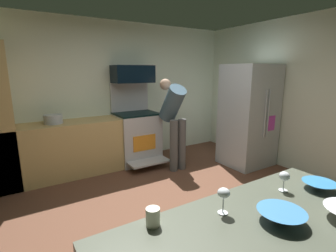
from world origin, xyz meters
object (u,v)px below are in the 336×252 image
Objects in this scene: mug_tea at (153,217)px; wine_glass_mid at (284,177)px; microwave at (133,74)px; mixing_bowl_large at (281,216)px; person_cook at (174,116)px; stock_pot at (53,119)px; mixing_bowl_prep at (319,186)px; wine_glass_near at (224,194)px; oven_range at (137,136)px; refrigerator at (248,116)px.

wine_glass_mid is at bearing -7.68° from mug_tea.
microwave is 3.74m from mixing_bowl_large.
person_cook is at bearing 54.75° from mug_tea.
wine_glass_mid and stock_pot have the same top height.
mixing_bowl_prep is 1.40× the size of wine_glass_near.
microwave reaches higher than mixing_bowl_prep.
oven_range is 2.11m from refrigerator.
mixing_bowl_prep is at bearing -26.65° from wine_glass_mid.
refrigerator is at bearing -20.94° from stock_pot.
refrigerator is (1.70, -1.18, 0.41)m from oven_range.
person_cook is at bearing 72.58° from wine_glass_mid.
mug_tea is at bearing -88.97° from stock_pot.
oven_range is 5.29× the size of stock_pot.
stock_pot reaches higher than mixing_bowl_large.
refrigerator reaches higher than wine_glass_mid.
stock_pot is (-0.46, 3.28, -0.05)m from wine_glass_near.
person_cook is 9.87× the size of wine_glass_near.
person_cook is at bearing -58.89° from microwave.
wine_glass_mid is (-0.84, -2.66, 0.07)m from person_cook.
wine_glass_mid is (0.55, -0.02, -0.02)m from wine_glass_near.
person_cook reaches higher than mixing_bowl_prep.
oven_range is 14.97× the size of mug_tea.
microwave is at bearing 143.16° from refrigerator.
mug_tea is (-0.95, 0.13, -0.05)m from wine_glass_mid.
microwave is at bearing 90.00° from oven_range.
stock_pot is at bearing 100.80° from mixing_bowl_large.
mixing_bowl_prep is 1.58× the size of wine_glass_mid.
stock_pot is (-1.42, -0.08, -0.68)m from microwave.
microwave reaches higher than person_cook.
wine_glass_mid is (0.34, 0.21, 0.07)m from mixing_bowl_large.
refrigerator is at bearing 45.04° from wine_glass_mid.
stock_pot is (-0.06, 3.17, 0.02)m from mug_tea.
wine_glass_near reaches higher than stock_pot.
wine_glass_near is at bearing -117.69° from person_cook.
mixing_bowl_large is 0.41m from wine_glass_mid.
wine_glass_near is 1.13× the size of wine_glass_mid.
oven_range is 3.43m from mixing_bowl_prep.
mixing_bowl_prep is at bearing -92.85° from oven_range.
mixing_bowl_prep is 2.24× the size of mug_tea.
mixing_bowl_large is at bearing -112.26° from person_cook.
wine_glass_mid is (-0.40, -3.38, -0.65)m from microwave.
refrigerator reaches higher than person_cook.
stock_pot is at bearing -176.77° from microwave.
refrigerator is 3.37m from mixing_bowl_large.
wine_glass_mid is (-0.23, 0.12, 0.07)m from mixing_bowl_prep.
mug_tea is at bearing 164.24° from wine_glass_near.
mixing_bowl_large is 0.92× the size of stock_pot.
refrigerator reaches higher than wine_glass_near.
wine_glass_near is (-1.39, -2.65, 0.09)m from person_cook.
person_cook is 6.03× the size of mixing_bowl_large.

